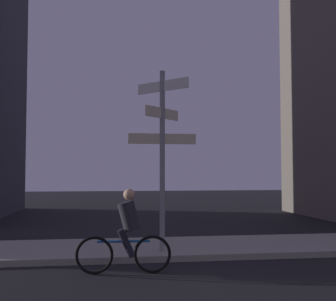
% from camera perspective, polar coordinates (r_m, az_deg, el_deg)
% --- Properties ---
extents(sidewalk_kerb, '(40.00, 2.59, 0.14)m').
position_cam_1_polar(sidewalk_kerb, '(10.69, 4.89, -12.95)').
color(sidewalk_kerb, gray).
rests_on(sidewalk_kerb, ground_plane).
extents(signpost, '(1.56, 1.05, 4.12)m').
position_cam_1_polar(signpost, '(9.57, -0.78, 0.85)').
color(signpost, gray).
rests_on(signpost, sidewalk_kerb).
extents(cyclist, '(1.82, 0.34, 1.61)m').
position_cam_1_polar(cyclist, '(8.18, -5.68, -11.23)').
color(cyclist, black).
rests_on(cyclist, ground_plane).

